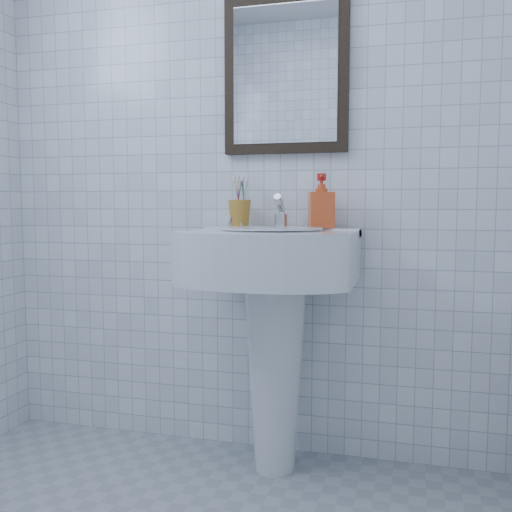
% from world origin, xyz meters
% --- Properties ---
extents(wall_back, '(2.20, 0.02, 2.50)m').
position_xyz_m(wall_back, '(0.00, 1.20, 1.25)').
color(wall_back, white).
rests_on(wall_back, ground).
extents(washbasin, '(0.62, 0.45, 0.95)m').
position_xyz_m(washbasin, '(0.16, 0.99, 0.64)').
color(washbasin, white).
rests_on(washbasin, ground).
extents(faucet, '(0.05, 0.12, 0.13)m').
position_xyz_m(faucet, '(0.16, 1.10, 1.00)').
color(faucet, silver).
rests_on(faucet, washbasin).
extents(toothbrush_cup, '(0.10, 0.10, 0.11)m').
position_xyz_m(toothbrush_cup, '(-0.01, 1.11, 1.00)').
color(toothbrush_cup, '#B27926').
rests_on(toothbrush_cup, washbasin).
extents(soap_dispenser, '(0.12, 0.12, 0.21)m').
position_xyz_m(soap_dispenser, '(0.32, 1.11, 1.05)').
color(soap_dispenser, red).
rests_on(soap_dispenser, washbasin).
extents(wall_mirror, '(0.50, 0.04, 0.62)m').
position_xyz_m(wall_mirror, '(0.16, 1.18, 1.55)').
color(wall_mirror, black).
rests_on(wall_mirror, wall_back).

